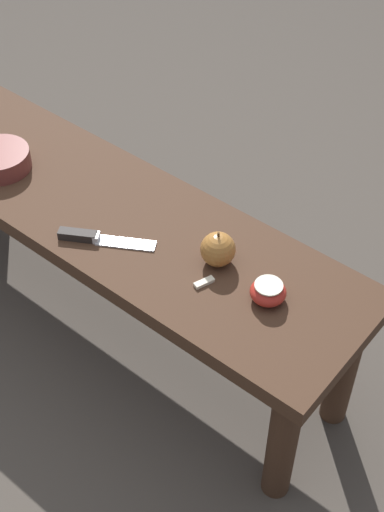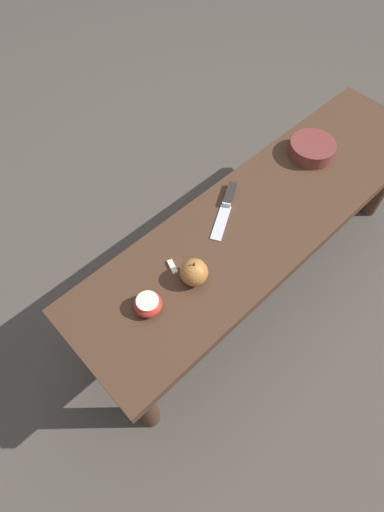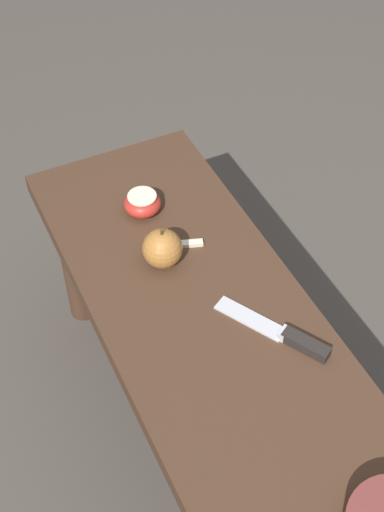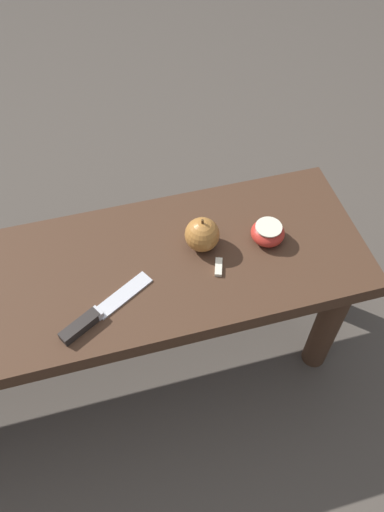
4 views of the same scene
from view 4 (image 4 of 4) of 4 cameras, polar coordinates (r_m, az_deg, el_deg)
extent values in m
plane|color=#4C443D|center=(1.41, -12.13, -12.73)|extent=(8.00, 8.00, 0.00)
cube|color=#472D1E|center=(1.07, -15.69, -3.87)|extent=(1.35, 0.36, 0.04)
cylinder|color=#472D1E|center=(1.39, 11.20, 0.95)|extent=(0.06, 0.06, 0.38)
cylinder|color=#472D1E|center=(1.28, 15.26, -7.39)|extent=(0.06, 0.06, 0.38)
cube|color=silver|center=(1.01, -7.84, -4.44)|extent=(0.13, 0.09, 0.00)
cube|color=silver|center=(0.99, -10.75, -6.44)|extent=(0.02, 0.03, 0.02)
cube|color=#282321|center=(0.98, -12.67, -7.86)|extent=(0.08, 0.06, 0.02)
sphere|color=#B27233|center=(1.05, 1.17, 2.46)|extent=(0.07, 0.07, 0.07)
cylinder|color=#4C3319|center=(1.02, 1.21, 3.89)|extent=(0.01, 0.01, 0.01)
ellipsoid|color=red|center=(1.09, 8.58, 2.77)|extent=(0.07, 0.07, 0.04)
cylinder|color=silver|center=(1.07, 8.70, 3.44)|extent=(0.06, 0.06, 0.00)
cube|color=silver|center=(1.04, 3.05, -1.26)|extent=(0.03, 0.05, 0.01)
camera|label=1|loc=(0.88, 101.33, 9.24)|focal=50.00mm
camera|label=2|loc=(1.16, 24.16, 54.95)|focal=28.00mm
camera|label=3|loc=(1.16, -67.26, 36.88)|focal=50.00mm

